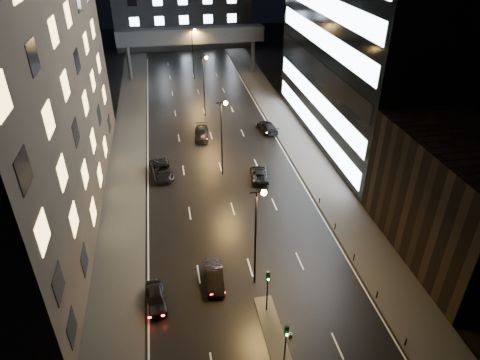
{
  "coord_description": "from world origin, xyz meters",
  "views": [
    {
      "loc": [
        -6.61,
        -20.16,
        28.9
      ],
      "look_at": [
        0.82,
        19.73,
        4.0
      ],
      "focal_mm": 32.0,
      "sensor_mm": 36.0,
      "label": 1
    }
  ],
  "objects_px": {
    "car_toward_b": "(267,127)",
    "car_away_b": "(215,277)",
    "car_away_a": "(156,298)",
    "car_away_c": "(162,170)",
    "car_toward_a": "(259,174)",
    "car_away_d": "(202,133)"
  },
  "relations": [
    {
      "from": "car_away_b",
      "to": "car_away_c",
      "type": "height_order",
      "value": "car_away_c"
    },
    {
      "from": "car_away_a",
      "to": "car_toward_b",
      "type": "height_order",
      "value": "car_toward_b"
    },
    {
      "from": "car_away_d",
      "to": "car_toward_a",
      "type": "xyz_separation_m",
      "value": [
        6.02,
        -13.44,
        -0.1
      ]
    },
    {
      "from": "car_away_c",
      "to": "car_away_d",
      "type": "relative_size",
      "value": 1.11
    },
    {
      "from": "car_away_b",
      "to": "car_away_d",
      "type": "xyz_separation_m",
      "value": [
        2.13,
        30.9,
        0.01
      ]
    },
    {
      "from": "car_toward_a",
      "to": "car_toward_b",
      "type": "bearing_deg",
      "value": -100.55
    },
    {
      "from": "car_away_a",
      "to": "car_toward_b",
      "type": "bearing_deg",
      "value": 55.29
    },
    {
      "from": "car_toward_a",
      "to": "car_toward_b",
      "type": "height_order",
      "value": "car_toward_b"
    },
    {
      "from": "car_away_a",
      "to": "car_toward_a",
      "type": "xyz_separation_m",
      "value": [
        13.52,
        19.03,
        -0.04
      ]
    },
    {
      "from": "car_away_d",
      "to": "car_away_b",
      "type": "bearing_deg",
      "value": -87.36
    },
    {
      "from": "car_away_c",
      "to": "car_away_d",
      "type": "xyz_separation_m",
      "value": [
        6.37,
        10.35,
        -0.04
      ]
    },
    {
      "from": "car_away_a",
      "to": "car_toward_a",
      "type": "relative_size",
      "value": 0.87
    },
    {
      "from": "car_away_c",
      "to": "car_toward_b",
      "type": "height_order",
      "value": "car_away_c"
    },
    {
      "from": "car_toward_b",
      "to": "car_away_b",
      "type": "bearing_deg",
      "value": 60.08
    },
    {
      "from": "car_away_c",
      "to": "car_toward_a",
      "type": "xyz_separation_m",
      "value": [
        12.4,
        -3.09,
        -0.15
      ]
    },
    {
      "from": "car_away_d",
      "to": "car_toward_b",
      "type": "xyz_separation_m",
      "value": [
        10.5,
        0.44,
        -0.0
      ]
    },
    {
      "from": "car_away_b",
      "to": "car_away_c",
      "type": "bearing_deg",
      "value": 105.26
    },
    {
      "from": "car_away_c",
      "to": "car_toward_b",
      "type": "distance_m",
      "value": 20.03
    },
    {
      "from": "car_away_a",
      "to": "car_away_b",
      "type": "height_order",
      "value": "car_away_b"
    },
    {
      "from": "car_away_c",
      "to": "car_toward_b",
      "type": "relative_size",
      "value": 1.11
    },
    {
      "from": "car_away_b",
      "to": "car_away_d",
      "type": "bearing_deg",
      "value": 89.66
    },
    {
      "from": "car_away_c",
      "to": "car_toward_b",
      "type": "bearing_deg",
      "value": 25.31
    }
  ]
}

